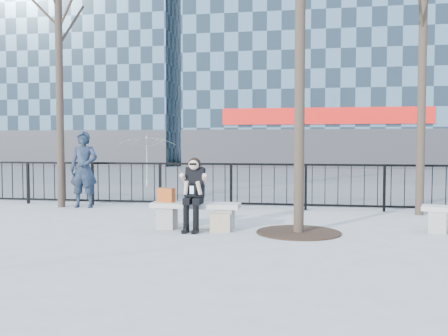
# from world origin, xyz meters

# --- Properties ---
(ground) EXTENTS (120.00, 120.00, 0.00)m
(ground) POSITION_xyz_m (0.00, 0.00, 0.00)
(ground) COLOR gray
(ground) RESTS_ON ground
(street_surface) EXTENTS (60.00, 23.00, 0.01)m
(street_surface) POSITION_xyz_m (0.00, 15.00, 0.00)
(street_surface) COLOR #474747
(street_surface) RESTS_ON ground
(railing) EXTENTS (14.00, 0.06, 1.10)m
(railing) POSITION_xyz_m (0.00, 3.00, 0.55)
(railing) COLOR black
(railing) RESTS_ON ground
(building_left) EXTENTS (16.20, 10.20, 22.60)m
(building_left) POSITION_xyz_m (-15.00, 27.00, 11.30)
(building_left) COLOR slate
(building_left) RESTS_ON ground
(tree_left) EXTENTS (2.80, 2.80, 6.50)m
(tree_left) POSITION_xyz_m (-4.00, 2.50, 4.86)
(tree_left) COLOR black
(tree_left) RESTS_ON ground
(tree_grate) EXTENTS (1.50, 1.50, 0.02)m
(tree_grate) POSITION_xyz_m (1.90, -0.10, 0.01)
(tree_grate) COLOR black
(tree_grate) RESTS_ON ground
(bench_main) EXTENTS (1.65, 0.46, 0.49)m
(bench_main) POSITION_xyz_m (0.00, 0.00, 0.30)
(bench_main) COLOR gray
(bench_main) RESTS_ON ground
(seated_woman) EXTENTS (0.50, 0.64, 1.34)m
(seated_woman) POSITION_xyz_m (0.00, -0.16, 0.67)
(seated_woman) COLOR black
(seated_woman) RESTS_ON ground
(handbag) EXTENTS (0.35, 0.22, 0.26)m
(handbag) POSITION_xyz_m (-0.57, 0.02, 0.62)
(handbag) COLOR #9F3E13
(handbag) RESTS_ON bench_main
(shopping_bag) EXTENTS (0.38, 0.22, 0.34)m
(shopping_bag) POSITION_xyz_m (0.50, -0.25, 0.17)
(shopping_bag) COLOR #C0AF87
(shopping_bag) RESTS_ON ground
(standing_man) EXTENTS (0.73, 0.51, 1.89)m
(standing_man) POSITION_xyz_m (-3.40, 2.51, 0.95)
(standing_man) COLOR black
(standing_man) RESTS_ON ground
(vendor_umbrella) EXTENTS (2.69, 2.72, 1.88)m
(vendor_umbrella) POSITION_xyz_m (-3.54, 7.77, 0.94)
(vendor_umbrella) COLOR yellow
(vendor_umbrella) RESTS_ON ground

